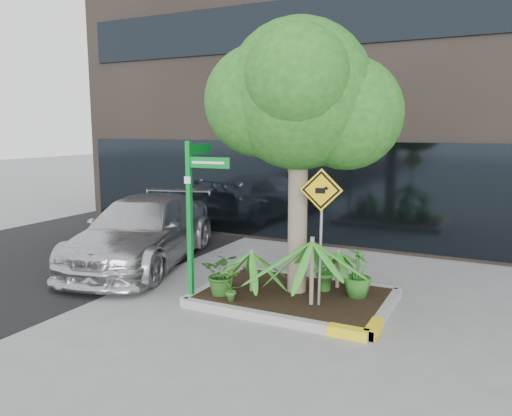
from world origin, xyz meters
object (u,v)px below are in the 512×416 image
at_px(parked_car, 143,231).
at_px(cattle_sign, 321,213).
at_px(tree, 299,95).
at_px(street_sign_post, 194,204).

bearing_deg(parked_car, cattle_sign, -28.76).
xyz_separation_m(tree, parked_car, (-3.99, 0.67, -2.84)).
distance_m(tree, parked_car, 4.94).
bearing_deg(street_sign_post, tree, 29.13).
bearing_deg(street_sign_post, cattle_sign, 10.43).
xyz_separation_m(parked_car, street_sign_post, (2.45, -1.62, 1.00)).
distance_m(parked_car, cattle_sign, 4.80).
relative_size(tree, parked_car, 0.96).
bearing_deg(street_sign_post, parked_car, 143.83).
bearing_deg(parked_car, tree, -24.40).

